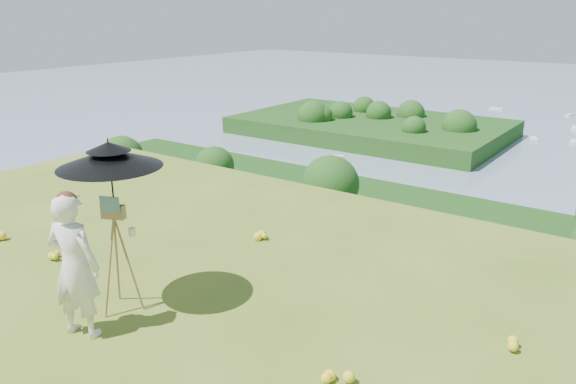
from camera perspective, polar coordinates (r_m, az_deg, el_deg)
The scene contains 7 objects.
peninsula at distance 179.24m, azimuth 8.45°, elevation 7.36°, with size 90.00×60.00×12.00m, color #103A0F, non-canonical shape.
slope_trees at distance 41.69m, azimuth 25.18°, elevation -10.04°, with size 110.00×50.00×6.00m, color #224B16, non-canonical shape.
wildflowers at distance 6.44m, azimuth -25.88°, elevation -14.96°, with size 10.00×10.50×0.12m, color yellow, non-canonical shape.
painter at distance 6.36m, azimuth -20.87°, elevation -7.04°, with size 0.59×0.39×1.62m, color silver.
field_easel at distance 6.77m, azimuth -16.93°, elevation -6.00°, with size 0.54×0.54×1.42m, color #905A3C, non-canonical shape.
sun_umbrella at distance 6.50m, azimuth -17.51°, elevation 1.40°, with size 1.15×1.15×0.89m, color black, non-canonical shape.
painter_cap at distance 6.09m, azimuth -21.66°, elevation -0.50°, with size 0.21×0.26×0.10m, color #BC676E, non-canonical shape.
Camera 1 is at (5.01, -2.09, 3.37)m, focal length 35.00 mm.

